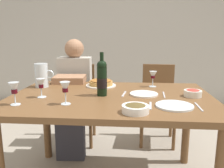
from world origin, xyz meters
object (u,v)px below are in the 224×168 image
wine_glass_centre (41,85)px  dinner_plate_right_setting (174,106)px  salad_bowl (193,93)px  wine_glass_right_diner (153,76)px  diner_left (74,93)px  dining_table (111,107)px  chair_right (158,98)px  chair_left (78,98)px  wine_glass_left_diner (65,88)px  dinner_plate_left_setting (144,94)px  water_pitcher (42,77)px  baked_tart (101,83)px  wine_glass_spare (14,89)px  wine_bottle (102,78)px  olive_bowl (135,108)px

wine_glass_centre → dinner_plate_right_setting: 0.94m
salad_bowl → dinner_plate_right_setting: bearing=-124.1°
wine_glass_right_diner → diner_left: size_ratio=0.12×
dining_table → wine_glass_right_diner: wine_glass_right_diner is taller
wine_glass_centre → diner_left: size_ratio=0.12×
wine_glass_centre → chair_right: 1.43m
chair_left → wine_glass_right_diner: bearing=142.7°
wine_glass_left_diner → dinner_plate_left_setting: size_ratio=0.71×
chair_left → chair_right: 0.91m
dining_table → chair_left: bearing=117.7°
water_pitcher → wine_glass_right_diner: 0.96m
wine_glass_centre → dining_table: bearing=10.2°
water_pitcher → diner_left: bearing=65.5°
baked_tart → diner_left: bearing=136.4°
dining_table → diner_left: size_ratio=1.29×
wine_glass_left_diner → dinner_plate_right_setting: size_ratio=0.63×
wine_glass_left_diner → wine_glass_spare: bearing=-173.1°
salad_bowl → water_pitcher: bearing=169.9°
salad_bowl → chair_right: (-0.14, 0.90, -0.29)m
salad_bowl → chair_left: bearing=141.4°
water_pitcher → baked_tart: (0.50, 0.08, -0.06)m
water_pitcher → wine_glass_centre: bearing=-69.6°
baked_tart → salad_bowl: size_ratio=2.05×
wine_glass_right_diner → dinner_plate_right_setting: bearing=-81.2°
wine_glass_right_diner → dinner_plate_right_setting: wine_glass_right_diner is taller
chair_left → diner_left: bearing=89.5°
wine_bottle → dinner_plate_right_setting: bearing=-25.9°
dining_table → olive_bowl: (0.17, -0.37, 0.12)m
wine_glass_spare → baked_tart: bearing=51.3°
olive_bowl → chair_left: (-0.63, 1.24, -0.29)m
wine_glass_spare → diner_left: size_ratio=0.13×
chair_right → dining_table: bearing=67.7°
dining_table → wine_glass_left_diner: (-0.28, -0.24, 0.20)m
dining_table → chair_right: (0.46, 0.92, -0.17)m
dining_table → chair_right: chair_right is taller
dining_table → wine_glass_left_diner: bearing=-138.7°
dining_table → water_pitcher: water_pitcher is taller
salad_bowl → chair_left: 1.38m
baked_tart → dining_table: bearing=-69.9°
diner_left → wine_glass_right_diner: bearing=155.8°
wine_bottle → wine_glass_left_diner: bearing=-130.8°
water_pitcher → dinner_plate_right_setting: size_ratio=0.86×
dining_table → wine_bottle: bearing=-179.5°
dining_table → wine_glass_spare: size_ratio=10.06×
diner_left → olive_bowl: bearing=118.6°
wine_glass_right_diner → wine_glass_spare: size_ratio=0.92×
dining_table → wine_glass_spare: wine_glass_spare is taller
water_pitcher → diner_left: (0.18, 0.39, -0.23)m
wine_glass_right_diner → olive_bowl: bearing=-102.9°
olive_bowl → chair_left: 1.42m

